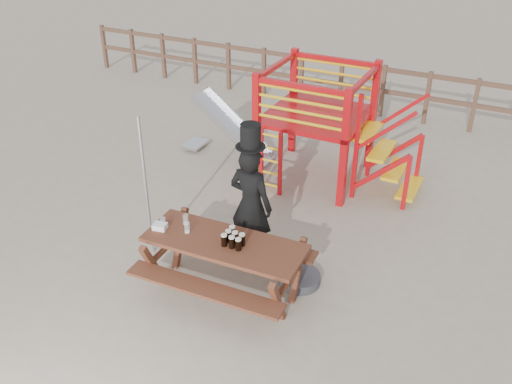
% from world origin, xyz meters
% --- Properties ---
extents(ground, '(60.00, 60.00, 0.00)m').
position_xyz_m(ground, '(0.00, 0.00, 0.00)').
color(ground, tan).
rests_on(ground, ground).
extents(back_fence, '(15.09, 0.09, 1.20)m').
position_xyz_m(back_fence, '(0.00, 7.00, 0.74)').
color(back_fence, brown).
rests_on(back_fence, ground).
extents(playground_fort, '(4.71, 1.84, 2.10)m').
position_xyz_m(playground_fort, '(0.12, 3.58, 1.07)').
color(playground_fort, '#BB0C11').
rests_on(playground_fort, ground).
extents(picnic_table, '(2.19, 1.55, 0.83)m').
position_xyz_m(picnic_table, '(0.36, -0.06, 0.52)').
color(picnic_table, brown).
rests_on(picnic_table, ground).
extents(man_with_hat, '(0.70, 0.49, 2.15)m').
position_xyz_m(man_with_hat, '(0.33, 0.77, 0.96)').
color(man_with_hat, black).
rests_on(man_with_hat, ground).
extents(metal_pole, '(0.05, 0.05, 2.20)m').
position_xyz_m(metal_pole, '(-1.07, 0.24, 1.10)').
color(metal_pole, '#B2B2B7').
rests_on(metal_pole, ground).
extents(parasol_base, '(0.59, 0.59, 0.25)m').
position_xyz_m(parasol_base, '(1.19, 0.56, 0.07)').
color(parasol_base, '#3B3B40').
rests_on(parasol_base, ground).
extents(paper_bag, '(0.20, 0.17, 0.08)m').
position_xyz_m(paper_bag, '(-0.55, -0.19, 0.87)').
color(paper_bag, white).
rests_on(paper_bag, picnic_table).
extents(stout_pints, '(0.29, 0.29, 0.17)m').
position_xyz_m(stout_pints, '(0.50, -0.06, 0.91)').
color(stout_pints, black).
rests_on(stout_pints, picnic_table).
extents(empty_glasses, '(0.43, 0.28, 0.15)m').
position_xyz_m(empty_glasses, '(-0.34, -0.06, 0.90)').
color(empty_glasses, silver).
rests_on(empty_glasses, picnic_table).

